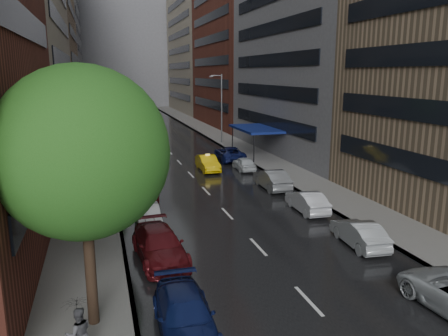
# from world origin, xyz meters

# --- Properties ---
(road) EXTENTS (14.00, 140.00, 0.01)m
(road) POSITION_xyz_m (0.00, 50.00, 0.01)
(road) COLOR black
(road) RESTS_ON ground
(sidewalk_left) EXTENTS (4.00, 140.00, 0.15)m
(sidewalk_left) POSITION_xyz_m (-9.00, 50.00, 0.07)
(sidewalk_left) COLOR gray
(sidewalk_left) RESTS_ON ground
(sidewalk_right) EXTENTS (4.00, 140.00, 0.15)m
(sidewalk_right) POSITION_xyz_m (9.00, 50.00, 0.07)
(sidewalk_right) COLOR gray
(sidewalk_right) RESTS_ON ground
(buildings_left) EXTENTS (8.00, 108.00, 38.00)m
(buildings_left) POSITION_xyz_m (-15.00, 58.79, 15.99)
(buildings_left) COLOR maroon
(buildings_left) RESTS_ON ground
(buildings_right) EXTENTS (8.05, 109.10, 36.00)m
(buildings_right) POSITION_xyz_m (15.00, 56.70, 15.03)
(buildings_right) COLOR #937A5B
(buildings_right) RESTS_ON ground
(building_far) EXTENTS (40.00, 14.00, 32.00)m
(building_far) POSITION_xyz_m (0.00, 118.00, 16.00)
(building_far) COLOR slate
(building_far) RESTS_ON ground
(tree_near) EXTENTS (6.07, 6.07, 9.67)m
(tree_near) POSITION_xyz_m (-8.60, 4.59, 6.62)
(tree_near) COLOR #382619
(tree_near) RESTS_ON ground
(tree_mid) EXTENTS (5.33, 5.33, 8.50)m
(tree_mid) POSITION_xyz_m (-8.60, 15.21, 5.82)
(tree_mid) COLOR #382619
(tree_mid) RESTS_ON ground
(tree_far) EXTENTS (5.68, 5.68, 9.05)m
(tree_far) POSITION_xyz_m (-8.60, 33.36, 6.20)
(tree_far) COLOR #382619
(tree_far) RESTS_ON ground
(taxi) EXTENTS (1.59, 4.55, 1.50)m
(taxi) POSITION_xyz_m (1.93, 29.20, 0.75)
(taxi) COLOR #E3B80B
(taxi) RESTS_ON ground
(parked_cars_left) EXTENTS (2.64, 30.38, 1.61)m
(parked_cars_left) POSITION_xyz_m (-5.40, 14.50, 0.76)
(parked_cars_left) COLOR #10194B
(parked_cars_left) RESTS_ON ground
(parked_cars_right) EXTENTS (3.00, 37.64, 1.60)m
(parked_cars_right) POSITION_xyz_m (5.40, 17.58, 0.76)
(parked_cars_right) COLOR #A4A9AD
(parked_cars_right) RESTS_ON ground
(ped_black_umbrella) EXTENTS (0.97, 0.98, 2.09)m
(ped_black_umbrella) POSITION_xyz_m (-9.02, 2.54, 1.38)
(ped_black_umbrella) COLOR #45454A
(ped_black_umbrella) RESTS_ON sidewalk_left
(street_lamp_left) EXTENTS (1.74, 0.22, 9.00)m
(street_lamp_left) POSITION_xyz_m (-7.72, 30.00, 4.89)
(street_lamp_left) COLOR gray
(street_lamp_left) RESTS_ON sidewalk_left
(street_lamp_right) EXTENTS (1.74, 0.22, 9.00)m
(street_lamp_right) POSITION_xyz_m (7.72, 45.00, 4.89)
(street_lamp_right) COLOR gray
(street_lamp_right) RESTS_ON sidewalk_right
(awning) EXTENTS (4.00, 8.00, 3.12)m
(awning) POSITION_xyz_m (8.98, 35.00, 3.13)
(awning) COLOR navy
(awning) RESTS_ON sidewalk_right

